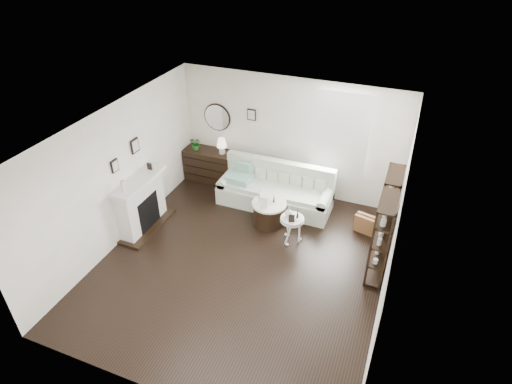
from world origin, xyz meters
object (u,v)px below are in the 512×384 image
at_px(dresser, 210,165).
at_px(sofa, 276,192).
at_px(pedestal_table, 292,220).
at_px(drum_table, 269,213).

bearing_deg(dresser, sofa, -12.25).
bearing_deg(pedestal_table, sofa, 123.07).
distance_m(sofa, pedestal_table, 1.33).
height_order(drum_table, pedestal_table, pedestal_table).
relative_size(dresser, drum_table, 1.65).
bearing_deg(dresser, pedestal_table, -30.59).
bearing_deg(pedestal_table, dresser, 149.41).
xyz_separation_m(sofa, drum_table, (0.10, -0.71, -0.07)).
bearing_deg(sofa, drum_table, -81.60).
distance_m(dresser, drum_table, 2.21).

